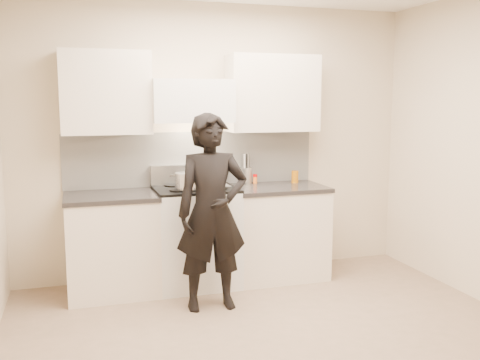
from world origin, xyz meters
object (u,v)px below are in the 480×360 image
at_px(utensil_crock, 246,174).
at_px(person, 212,212).
at_px(stove, 196,236).
at_px(wok, 209,172).
at_px(counter_right, 277,231).

distance_m(utensil_crock, person, 1.05).
xyz_separation_m(stove, wok, (0.17, 0.14, 0.59)).
xyz_separation_m(stove, person, (0.01, -0.62, 0.35)).
bearing_deg(utensil_crock, counter_right, -44.73).
bearing_deg(stove, wok, 39.98).
xyz_separation_m(wok, person, (-0.17, -0.76, -0.24)).
bearing_deg(person, counter_right, 37.91).
bearing_deg(person, stove, 91.58).
bearing_deg(stove, person, -89.53).
distance_m(counter_right, utensil_crock, 0.65).
height_order(wok, person, person).
bearing_deg(person, utensil_crock, 57.30).
bearing_deg(wok, counter_right, -12.38).
bearing_deg(wok, utensil_crock, 13.78).
relative_size(counter_right, utensil_crock, 3.03).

